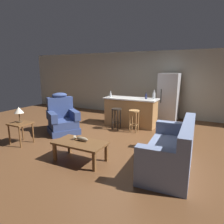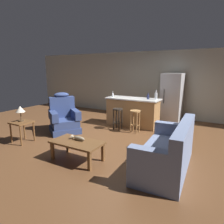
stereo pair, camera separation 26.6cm
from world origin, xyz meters
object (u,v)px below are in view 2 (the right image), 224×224
at_px(fish_figurine, 78,138).
at_px(recliner_near_lamp, 64,118).
at_px(couch, 169,152).
at_px(bottle_wine_dark, 148,97).
at_px(kitchen_island, 133,112).
at_px(bottle_tall_green, 156,96).
at_px(table_lamp, 20,110).
at_px(end_table, 22,125).
at_px(bottle_short_amber, 113,95).
at_px(bar_stool_left, 118,115).
at_px(coffee_table, 77,144).
at_px(bar_stool_right, 135,117).
at_px(refrigerator, 172,98).

bearing_deg(fish_figurine, recliner_near_lamp, 141.47).
bearing_deg(couch, bottle_wine_dark, -64.85).
distance_m(kitchen_island, bottle_tall_green, 0.96).
bearing_deg(table_lamp, bottle_wine_dark, 50.23).
relative_size(end_table, bottle_short_amber, 2.62).
distance_m(end_table, bottle_wine_dark, 3.83).
relative_size(bar_stool_left, bottle_short_amber, 3.19).
bearing_deg(recliner_near_lamp, end_table, -68.74).
distance_m(couch, bottle_wine_dark, 2.89).
bearing_deg(end_table, table_lamp, 148.50).
distance_m(fish_figurine, kitchen_island, 2.96).
height_order(coffee_table, recliner_near_lamp, recliner_near_lamp).
xyz_separation_m(fish_figurine, recliner_near_lamp, (-1.62, 1.29, -0.04)).
xyz_separation_m(kitchen_island, bottle_wine_dark, (0.52, 0.03, 0.55)).
bearing_deg(bar_stool_left, bar_stool_right, 0.00).
relative_size(end_table, bar_stool_left, 0.82).
bearing_deg(bottle_tall_green, bar_stool_right, -117.36).
xyz_separation_m(bar_stool_right, bottle_tall_green, (0.39, 0.75, 0.59)).
bearing_deg(table_lamp, bottle_tall_green, 48.43).
height_order(kitchen_island, bar_stool_left, kitchen_island).
xyz_separation_m(coffee_table, recliner_near_lamp, (-1.65, 1.36, 0.06)).
bearing_deg(bar_stool_left, table_lamp, -126.59).
bearing_deg(bottle_wine_dark, end_table, -129.11).
xyz_separation_m(refrigerator, bottle_short_amber, (-1.68, -1.38, 0.15)).
height_order(bottle_tall_green, bottle_short_amber, bottle_tall_green).
bearing_deg(table_lamp, recliner_near_lamp, 74.05).
distance_m(recliner_near_lamp, kitchen_island, 2.29).
distance_m(coffee_table, bar_stool_left, 2.42).
xyz_separation_m(recliner_near_lamp, bottle_tall_green, (2.31, 1.79, 0.64)).
xyz_separation_m(fish_figurine, table_lamp, (-1.96, 0.07, 0.41)).
height_order(bar_stool_left, bottle_tall_green, bottle_tall_green).
relative_size(bottle_short_amber, bottle_wine_dark, 1.02).
height_order(coffee_table, table_lamp, table_lamp).
relative_size(fish_figurine, bar_stool_left, 0.50).
bearing_deg(bar_stool_left, coffee_table, -82.32).
bearing_deg(table_lamp, bar_stool_right, 44.74).
bearing_deg(coffee_table, bottle_short_amber, 105.07).
relative_size(bar_stool_left, bottle_wine_dark, 3.24).
height_order(couch, kitchen_island, kitchen_island).
bearing_deg(coffee_table, table_lamp, 175.91).
distance_m(refrigerator, bottle_short_amber, 2.18).
bearing_deg(refrigerator, kitchen_island, -129.74).
height_order(kitchen_island, refrigerator, refrigerator).
bearing_deg(bar_stool_left, recliner_near_lamp, -141.93).
bearing_deg(refrigerator, bar_stool_right, -109.03).
distance_m(table_lamp, bottle_short_amber, 2.98).
xyz_separation_m(couch, bottle_wine_dark, (-1.34, 2.47, 0.69)).
bearing_deg(bar_stool_right, bottle_wine_dark, 77.21).
bearing_deg(recliner_near_lamp, bar_stool_right, 63.63).
bearing_deg(end_table, couch, 7.18).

